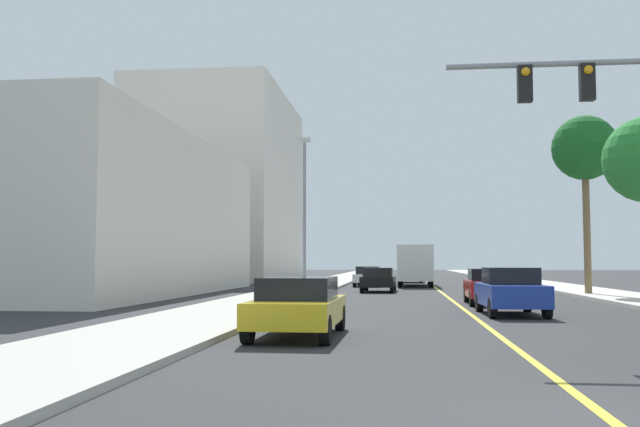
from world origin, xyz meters
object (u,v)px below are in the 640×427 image
car_white (368,276)px  delivery_truck (415,264)px  palm_far (585,150)px  street_lamp (304,207)px  car_blue (511,291)px  car_yellow (298,305)px  car_red (491,286)px  car_gray (411,273)px  car_black (378,279)px

car_white → delivery_truck: bearing=-162.9°
palm_far → street_lamp: bearing=-162.0°
car_white → palm_far: bearing=135.4°
car_blue → street_lamp: bearing=131.7°
palm_far → delivery_truck: 16.83m
palm_far → car_blue: (-5.83, -13.06, -6.68)m
car_yellow → car_red: bearing=-114.4°
car_gray → car_red: size_ratio=0.98×
palm_far → car_yellow: bearing=-120.1°
car_white → delivery_truck: (3.30, 0.87, 0.82)m
street_lamp → car_black: size_ratio=1.76×
car_white → car_gray: 10.09m
car_blue → car_black: size_ratio=0.98×
car_red → car_white: bearing=107.6°
palm_far → car_black: 13.20m
car_blue → car_white: size_ratio=0.97×
street_lamp → car_white: (2.18, 16.98, -3.54)m
car_red → delivery_truck: delivery_truck is taller
car_yellow → car_gray: 42.52m
delivery_truck → car_white: bearing=-164.0°
car_blue → car_gray: bearing=92.9°
car_blue → car_yellow: 9.42m
car_blue → delivery_truck: size_ratio=0.47×
palm_far → car_blue: 15.78m
street_lamp → car_red: (8.11, -2.90, -3.51)m
street_lamp → car_black: street_lamp is taller
car_yellow → car_gray: car_gray is taller
delivery_truck → car_black: bearing=-102.4°
palm_far → delivery_truck: size_ratio=1.04×
palm_far → car_yellow: 24.46m
car_yellow → car_red: 14.28m
car_black → car_yellow: bearing=-90.9°
car_yellow → car_white: bearing=-89.6°
car_white → car_black: bearing=98.8°
street_lamp → delivery_truck: bearing=72.9°
car_white → car_yellow: size_ratio=0.98×
car_white → street_lamp: bearing=84.9°
car_gray → car_black: (-2.15, -18.25, -0.04)m
street_lamp → car_blue: 12.24m
car_gray → car_black: car_gray is taller
car_blue → car_red: size_ratio=1.00×
car_blue → delivery_truck: (-2.54, 26.41, 0.77)m
car_yellow → palm_far: bearing=-119.5°
car_blue → car_black: bearing=104.6°
palm_far → delivery_truck: (-8.37, 13.35, -5.92)m
palm_far → car_white: palm_far is taller
car_gray → car_black: 18.38m
palm_far → car_red: (-5.75, -7.41, -6.70)m
palm_far → car_black: size_ratio=2.16×
street_lamp → palm_far: size_ratio=0.82×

